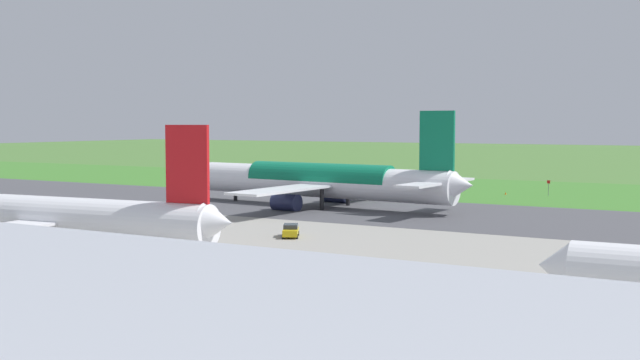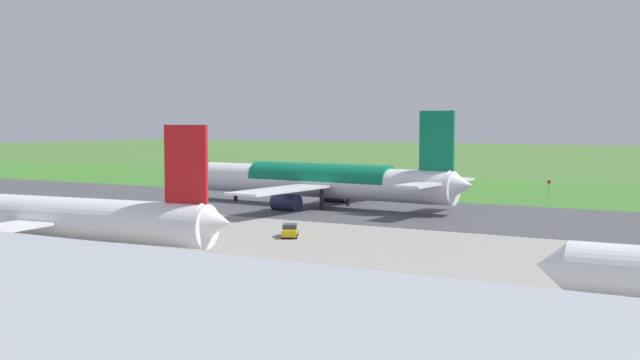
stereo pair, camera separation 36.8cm
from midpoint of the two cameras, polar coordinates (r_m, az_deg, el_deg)
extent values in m
plane|color=#477233|center=(123.64, 3.05, -2.21)|extent=(800.00, 800.00, 0.00)
cube|color=#47474C|center=(123.63, 3.05, -2.20)|extent=(600.00, 35.11, 0.06)
cube|color=gray|center=(80.94, -13.43, -5.75)|extent=(440.00, 110.00, 0.05)
cube|color=#3C782B|center=(155.52, 8.73, -0.92)|extent=(600.00, 80.00, 0.04)
cylinder|color=white|center=(126.83, -0.08, -0.14)|extent=(48.26, 8.82, 5.20)
cone|color=white|center=(142.51, -8.65, 0.30)|extent=(3.37, 5.15, 4.94)
cone|color=white|center=(114.79, 10.45, -0.37)|extent=(3.82, 4.67, 4.42)
cube|color=#0C724C|center=(116.12, 8.64, 2.92)|extent=(5.62, 0.92, 9.00)
cube|color=white|center=(111.48, 7.41, -0.37)|extent=(4.67, 9.28, 0.36)
cube|color=white|center=(121.42, 9.70, -0.01)|extent=(4.67, 9.28, 0.36)
cube|color=white|center=(117.30, -2.66, -0.69)|extent=(7.65, 22.39, 0.35)
cube|color=white|center=(135.61, 2.85, -0.02)|extent=(7.65, 22.39, 0.35)
cylinder|color=#23284C|center=(121.82, -2.63, -1.68)|extent=(4.70, 3.13, 2.80)
cylinder|color=#23284C|center=(134.15, 1.16, -1.13)|extent=(4.70, 3.13, 2.80)
cylinder|color=black|center=(137.95, -6.40, -0.84)|extent=(0.70, 0.70, 3.42)
cylinder|color=black|center=(122.07, 0.05, -1.48)|extent=(0.70, 0.70, 3.42)
cylinder|color=black|center=(128.79, 2.02, -1.18)|extent=(0.70, 0.70, 3.42)
cylinder|color=#0C724C|center=(126.79, -0.08, 0.10)|extent=(26.72, 7.21, 5.23)
cone|color=white|center=(60.19, 16.92, -6.14)|extent=(2.43, 3.89, 3.82)
cylinder|color=white|center=(89.34, -19.85, -2.59)|extent=(42.07, 8.60, 4.53)
cone|color=white|center=(75.93, -7.72, -3.15)|extent=(3.41, 4.13, 3.85)
cube|color=red|center=(77.32, -10.01, 1.17)|extent=(4.90, 0.91, 7.84)
cube|color=white|center=(95.95, -15.52, -2.24)|extent=(7.08, 19.59, 0.31)
cylinder|color=black|center=(89.73, -19.80, -4.47)|extent=(0.70, 0.70, 1.39)
cube|color=gold|center=(93.41, -2.32, -3.88)|extent=(3.58, 4.55, 0.75)
cube|color=#2D333D|center=(93.52, -2.31, -3.47)|extent=(2.54, 2.74, 0.55)
cylinder|color=black|center=(92.04, -1.83, -4.24)|extent=(0.50, 0.67, 0.64)
cylinder|color=black|center=(92.14, -2.89, -4.24)|extent=(0.50, 0.67, 0.64)
cylinder|color=black|center=(94.81, -1.75, -3.99)|extent=(0.50, 0.67, 0.64)
cylinder|color=black|center=(94.90, -2.78, -3.99)|extent=(0.50, 0.67, 0.64)
cylinder|color=slate|center=(152.70, 16.61, -0.70)|extent=(0.10, 0.10, 2.39)
cube|color=red|center=(152.61, 16.62, -0.14)|extent=(0.60, 0.04, 0.60)
cone|color=orange|center=(153.13, 13.62, -0.97)|extent=(0.40, 0.40, 0.55)
camera|label=1|loc=(0.18, -90.08, -0.01)|focal=42.88mm
camera|label=2|loc=(0.18, 89.92, 0.01)|focal=42.88mm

